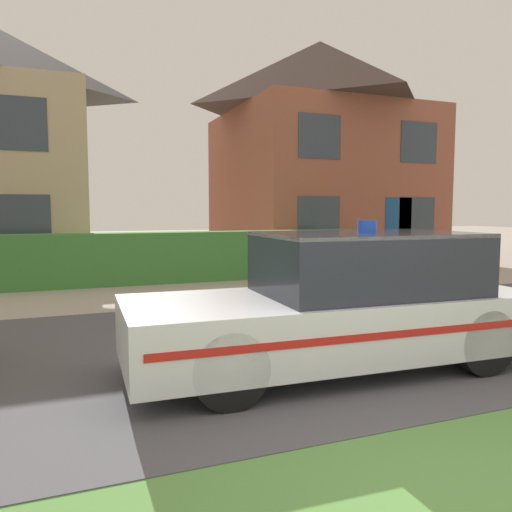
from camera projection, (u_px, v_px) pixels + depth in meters
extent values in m
plane|color=#A89E8E|center=(466.00, 486.00, 3.06)|extent=(80.00, 80.00, 0.00)
cube|color=#4C4C51|center=(258.00, 344.00, 6.29)|extent=(28.00, 5.39, 0.01)
cube|color=#568C42|center=(464.00, 484.00, 3.08)|extent=(28.00, 1.55, 0.01)
cube|color=#3D7F38|center=(182.00, 257.00, 11.82)|extent=(10.13, 0.63, 1.18)
cylinder|color=black|center=(194.00, 332.00, 5.49)|extent=(0.68, 0.22, 0.68)
cylinder|color=black|center=(229.00, 370.00, 4.19)|extent=(0.68, 0.22, 0.68)
cylinder|color=black|center=(402.00, 315.00, 6.38)|extent=(0.68, 0.22, 0.68)
cylinder|color=black|center=(484.00, 342.00, 5.08)|extent=(0.68, 0.22, 0.68)
cube|color=silver|center=(334.00, 323.00, 5.27)|extent=(4.41, 1.73, 0.60)
cube|color=#232833|center=(367.00, 263.00, 5.34)|extent=(2.27, 1.50, 0.65)
cube|color=silver|center=(367.00, 234.00, 5.31)|extent=(2.27, 1.50, 0.04)
cube|color=red|center=(302.00, 305.00, 6.01)|extent=(4.14, 0.16, 0.07)
cube|color=red|center=(375.00, 337.00, 4.52)|extent=(4.14, 0.16, 0.07)
cylinder|color=blue|center=(367.00, 226.00, 5.31)|extent=(0.20, 0.20, 0.13)
cube|color=#333D47|center=(20.00, 221.00, 12.19)|extent=(1.40, 0.02, 1.30)
cube|color=#333D47|center=(16.00, 123.00, 11.98)|extent=(1.40, 0.02, 1.30)
cube|color=#93513D|center=(318.00, 186.00, 18.50)|extent=(6.53, 6.68, 5.21)
pyramid|color=#473833|center=(320.00, 78.00, 18.15)|extent=(6.86, 7.01, 2.58)
cube|color=navy|center=(398.00, 230.00, 15.93)|extent=(1.00, 0.02, 2.10)
cube|color=#333D47|center=(319.00, 218.00, 14.85)|extent=(1.40, 0.02, 1.30)
cube|color=#333D47|center=(417.00, 217.00, 16.16)|extent=(1.40, 0.02, 1.30)
cube|color=#333D47|center=(320.00, 136.00, 14.63)|extent=(1.40, 0.02, 1.30)
cube|color=#333D47|center=(419.00, 142.00, 15.94)|extent=(1.40, 0.02, 1.30)
cube|color=black|center=(343.00, 266.00, 11.02)|extent=(0.60, 0.65, 0.91)
cube|color=black|center=(343.00, 244.00, 10.98)|extent=(0.63, 0.69, 0.10)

